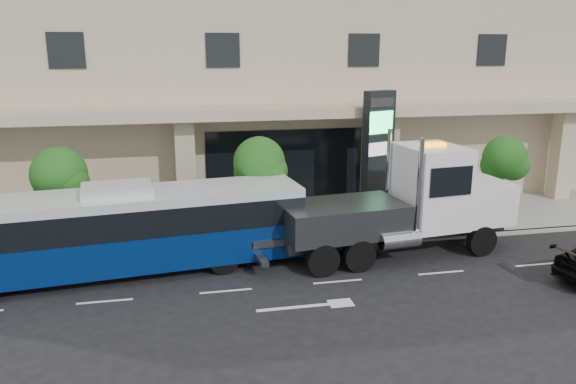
# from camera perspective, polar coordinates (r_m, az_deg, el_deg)

# --- Properties ---
(ground) EXTENTS (120.00, 120.00, 0.00)m
(ground) POSITION_cam_1_polar(r_m,az_deg,el_deg) (21.73, 3.92, -7.52)
(ground) COLOR black
(ground) RESTS_ON ground
(sidewalk) EXTENTS (120.00, 6.00, 0.15)m
(sidewalk) POSITION_cam_1_polar(r_m,az_deg,el_deg) (26.27, 1.01, -3.38)
(sidewalk) COLOR gray
(sidewalk) RESTS_ON ground
(curb) EXTENTS (120.00, 0.30, 0.15)m
(curb) POSITION_cam_1_polar(r_m,az_deg,el_deg) (23.51, 2.62, -5.57)
(curb) COLOR gray
(curb) RESTS_ON ground
(convention_center) EXTENTS (60.00, 17.60, 20.00)m
(convention_center) POSITION_cam_1_polar(r_m,az_deg,el_deg) (35.29, -2.82, 17.45)
(convention_center) COLOR #BAA88C
(convention_center) RESTS_ON ground
(tree_left) EXTENTS (2.27, 2.20, 4.22)m
(tree_left) POSITION_cam_1_polar(r_m,az_deg,el_deg) (23.94, -22.15, 1.29)
(tree_left) COLOR #422B19
(tree_left) RESTS_ON sidewalk
(tree_mid) EXTENTS (2.28, 2.20, 4.38)m
(tree_mid) POSITION_cam_1_polar(r_m,az_deg,el_deg) (23.75, -2.87, 2.63)
(tree_mid) COLOR #422B19
(tree_mid) RESTS_ON sidewalk
(tree_right) EXTENTS (2.10, 2.00, 4.04)m
(tree_right) POSITION_cam_1_polar(r_m,az_deg,el_deg) (27.93, 21.17, 2.99)
(tree_right) COLOR #422B19
(tree_right) RESTS_ON sidewalk
(city_bus) EXTENTS (13.59, 4.33, 3.39)m
(city_bus) POSITION_cam_1_polar(r_m,az_deg,el_deg) (21.31, -16.70, -3.65)
(city_bus) COLOR black
(city_bus) RESTS_ON ground
(tow_truck) EXTENTS (10.87, 3.66, 4.93)m
(tow_truck) POSITION_cam_1_polar(r_m,az_deg,el_deg) (22.90, 12.07, -1.31)
(tow_truck) COLOR #2D3033
(tow_truck) RESTS_ON ground
(signage_pylon) EXTENTS (1.60, 1.03, 6.08)m
(signage_pylon) POSITION_cam_1_polar(r_m,az_deg,el_deg) (26.59, 9.10, 3.69)
(signage_pylon) COLOR black
(signage_pylon) RESTS_ON sidewalk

